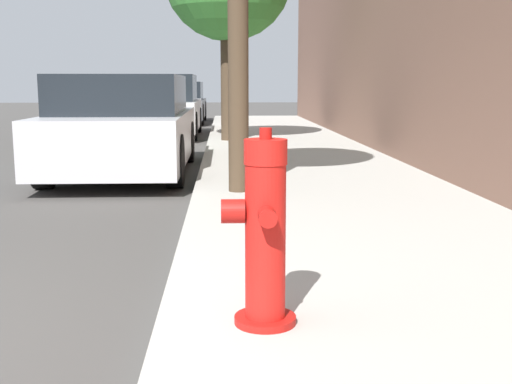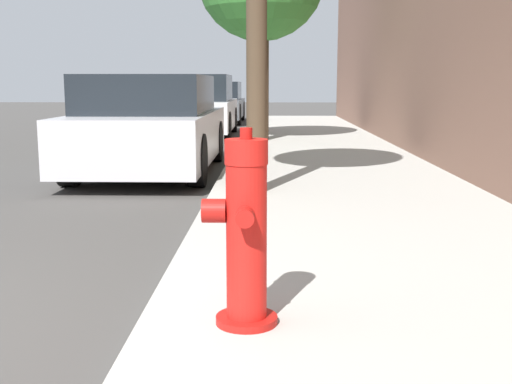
% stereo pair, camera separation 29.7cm
% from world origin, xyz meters
% --- Properties ---
extents(sidewalk_slab, '(2.89, 40.00, 0.12)m').
position_xyz_m(sidewalk_slab, '(3.55, 0.00, 0.06)').
color(sidewalk_slab, '#A8A59E').
rests_on(sidewalk_slab, ground_plane).
extents(fire_hydrant, '(0.35, 0.37, 0.92)m').
position_xyz_m(fire_hydrant, '(2.62, 0.39, 0.55)').
color(fire_hydrant, '#A91511').
rests_on(fire_hydrant, sidewalk_slab).
extents(parked_car_near, '(1.75, 4.14, 1.34)m').
position_xyz_m(parked_car_near, '(1.07, 6.38, 0.65)').
color(parked_car_near, '#B7B7BC').
rests_on(parked_car_near, ground_plane).
extents(parked_car_mid, '(1.72, 3.86, 1.43)m').
position_xyz_m(parked_car_mid, '(0.99, 12.70, 0.68)').
color(parked_car_mid, silver).
rests_on(parked_car_mid, ground_plane).
extents(parked_car_far, '(1.71, 4.22, 1.29)m').
position_xyz_m(parked_car_far, '(0.97, 17.98, 0.62)').
color(parked_car_far, '#4C5156').
rests_on(parked_car_far, ground_plane).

